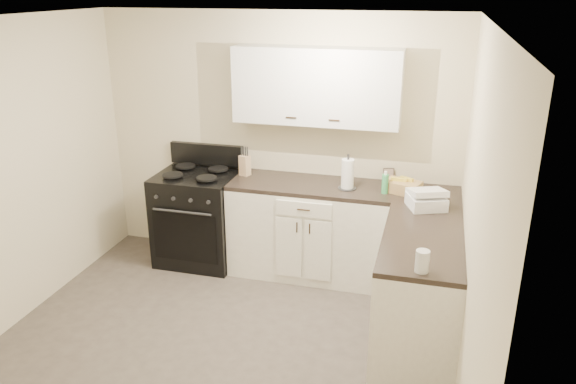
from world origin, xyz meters
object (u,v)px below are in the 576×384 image
(wicker_basket, at_px, (403,187))
(paper_towel, at_px, (348,174))
(countertop_grill, at_px, (426,202))
(stove, at_px, (199,219))
(knife_block, at_px, (245,165))

(wicker_basket, bearing_deg, paper_towel, -175.57)
(wicker_basket, xyz_separation_m, countertop_grill, (0.22, -0.33, 0.00))
(stove, height_order, wicker_basket, wicker_basket)
(paper_towel, bearing_deg, stove, 179.26)
(countertop_grill, bearing_deg, knife_block, 145.29)
(knife_block, bearing_deg, paper_towel, 13.91)
(stove, xyz_separation_m, wicker_basket, (2.03, 0.02, 0.53))
(stove, xyz_separation_m, countertop_grill, (2.25, -0.31, 0.53))
(stove, height_order, knife_block, knife_block)
(knife_block, bearing_deg, stove, -146.71)
(stove, distance_m, paper_towel, 1.65)
(knife_block, bearing_deg, countertop_grill, 7.47)
(wicker_basket, bearing_deg, knife_block, 176.76)
(stove, relative_size, wicker_basket, 3.05)
(knife_block, distance_m, paper_towel, 1.05)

